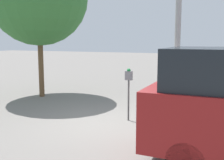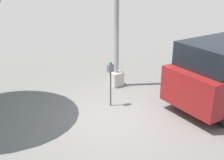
% 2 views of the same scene
% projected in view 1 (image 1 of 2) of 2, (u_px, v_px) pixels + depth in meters
% --- Properties ---
extents(ground_plane, '(80.00, 80.00, 0.00)m').
position_uv_depth(ground_plane, '(105.00, 124.00, 7.85)').
color(ground_plane, slate).
extents(parking_meter_near, '(0.20, 0.12, 1.52)m').
position_uv_depth(parking_meter_near, '(129.00, 82.00, 8.04)').
color(parking_meter_near, '#4C4C4C').
rests_on(parking_meter_near, ground).
extents(lamp_post, '(0.44, 0.44, 6.87)m').
position_uv_depth(lamp_post, '(178.00, 32.00, 8.59)').
color(lamp_post, beige).
rests_on(lamp_post, ground).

